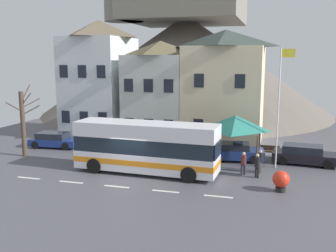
{
  "coord_description": "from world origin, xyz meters",
  "views": [
    {
      "loc": [
        8.82,
        -21.41,
        7.41
      ],
      "look_at": [
        1.4,
        4.61,
        2.65
      ],
      "focal_mm": 41.0,
      "sensor_mm": 36.0,
      "label": 1
    }
  ],
  "objects": [
    {
      "name": "ground_plane",
      "position": [
        0.0,
        -0.0,
        -0.03
      ],
      "size": [
        40.0,
        60.0,
        0.07
      ],
      "color": "#4F4E56"
    },
    {
      "name": "townhouse_00",
      "position": [
        -7.65,
        12.43,
        5.49
      ],
      "size": [
        5.43,
        6.93,
        10.99
      ],
      "color": "silver",
      "rests_on": "ground_plane"
    },
    {
      "name": "townhouse_01",
      "position": [
        -1.57,
        12.5,
        4.51
      ],
      "size": [
        5.27,
        7.06,
        9.02
      ],
      "color": "silver",
      "rests_on": "ground_plane"
    },
    {
      "name": "townhouse_02",
      "position": [
        4.36,
        12.4,
        4.94
      ],
      "size": [
        6.5,
        6.87,
        9.88
      ],
      "color": "beige",
      "rests_on": "ground_plane"
    },
    {
      "name": "hilltop_castle",
      "position": [
        -3.65,
        30.92,
        7.21
      ],
      "size": [
        39.25,
        39.25,
        20.83
      ],
      "color": "#625951",
      "rests_on": "ground_plane"
    },
    {
      "name": "transit_bus",
      "position": [
        0.77,
        1.61,
        1.68
      ],
      "size": [
        9.54,
        2.86,
        3.34
      ],
      "rotation": [
        0.0,
        0.0,
        -0.04
      ],
      "color": "white",
      "rests_on": "ground_plane"
    },
    {
      "name": "bus_shelter",
      "position": [
        6.08,
        5.67,
        2.91
      ],
      "size": [
        3.6,
        3.6,
        3.47
      ],
      "color": "#473D33",
      "rests_on": "ground_plane"
    },
    {
      "name": "parked_car_00",
      "position": [
        10.91,
        6.77,
        0.66
      ],
      "size": [
        4.63,
        2.31,
        1.35
      ],
      "rotation": [
        0.0,
        0.0,
        -0.08
      ],
      "color": "black",
      "rests_on": "ground_plane"
    },
    {
      "name": "parked_car_01",
      "position": [
        -9.15,
        6.48,
        0.62
      ],
      "size": [
        4.25,
        2.19,
        1.27
      ],
      "rotation": [
        0.0,
        0.0,
        0.08
      ],
      "color": "navy",
      "rests_on": "ground_plane"
    },
    {
      "name": "parked_car_02",
      "position": [
        5.91,
        6.39,
        0.65
      ],
      "size": [
        4.48,
        2.37,
        1.3
      ],
      "rotation": [
        0.0,
        0.0,
        0.13
      ],
      "color": "navy",
      "rests_on": "ground_plane"
    },
    {
      "name": "pedestrian_00",
      "position": [
        6.95,
        2.9,
        0.82
      ],
      "size": [
        0.34,
        0.34,
        1.51
      ],
      "color": "#2D2D38",
      "rests_on": "ground_plane"
    },
    {
      "name": "pedestrian_01",
      "position": [
        7.96,
        3.62,
        0.84
      ],
      "size": [
        0.35,
        0.38,
        1.54
      ],
      "color": "#38332D",
      "rests_on": "ground_plane"
    },
    {
      "name": "pedestrian_02",
      "position": [
        7.83,
        2.51,
        0.92
      ],
      "size": [
        0.34,
        0.34,
        1.55
      ],
      "color": "black",
      "rests_on": "ground_plane"
    },
    {
      "name": "public_bench",
      "position": [
        8.39,
        8.09,
        0.47
      ],
      "size": [
        1.61,
        0.48,
        0.87
      ],
      "color": "#473828",
      "rests_on": "ground_plane"
    },
    {
      "name": "flagpole",
      "position": [
        9.01,
        5.18,
        4.65
      ],
      "size": [
        0.95,
        0.1,
        8.13
      ],
      "color": "silver",
      "rests_on": "ground_plane"
    },
    {
      "name": "harbour_buoy",
      "position": [
        9.26,
        0.26,
        0.68
      ],
      "size": [
        0.96,
        0.96,
        1.21
      ],
      "color": "black",
      "rests_on": "ground_plane"
    },
    {
      "name": "bare_tree_01",
      "position": [
        -9.67,
        3.2,
        2.62
      ],
      "size": [
        1.56,
        2.33,
        5.46
      ],
      "color": "#47382D",
      "rests_on": "ground_plane"
    }
  ]
}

